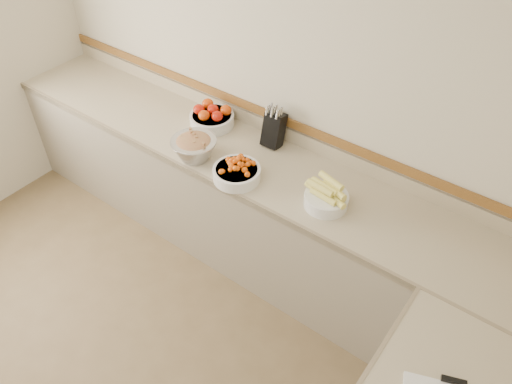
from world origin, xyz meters
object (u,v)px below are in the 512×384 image
Objects in this scene: knife_block at (274,129)px; cherry_tomato_bowl at (237,171)px; corn_bowl at (326,197)px; rhubarb_bowl at (194,147)px; tomato_bowl at (212,117)px.

knife_block reaches higher than cherry_tomato_bowl.
corn_bowl is at bearing 12.15° from cherry_tomato_bowl.
cherry_tomato_bowl is 1.00× the size of rhubarb_bowl.
knife_block is 1.02× the size of cherry_tomato_bowl.
rhubarb_bowl is (-0.32, -0.43, -0.04)m from knife_block.
tomato_bowl is at bearing 144.97° from cherry_tomato_bowl.
knife_block is at bearing 53.05° from rhubarb_bowl.
corn_bowl is 0.97× the size of rhubarb_bowl.
tomato_bowl is at bearing 113.70° from rhubarb_bowl.
corn_bowl is at bearing 7.66° from rhubarb_bowl.
tomato_bowl is 0.62m from cherry_tomato_bowl.
knife_block is 0.97× the size of tomato_bowl.
tomato_bowl is 1.09× the size of corn_bowl.
knife_block is 1.02× the size of rhubarb_bowl.
corn_bowl is (0.57, 0.12, 0.01)m from cherry_tomato_bowl.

